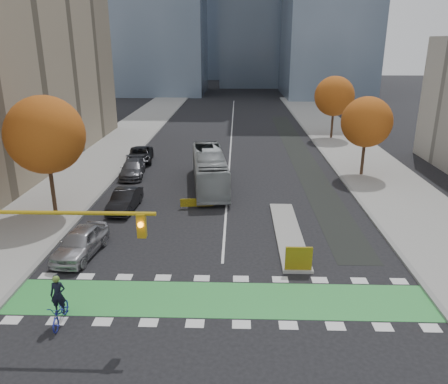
# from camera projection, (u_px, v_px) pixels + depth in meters

# --- Properties ---
(ground) EXTENTS (300.00, 300.00, 0.00)m
(ground) POSITION_uv_depth(u_px,v_px,m) (219.00, 318.00, 19.07)
(ground) COLOR black
(ground) RESTS_ON ground
(sidewalk_west) EXTENTS (7.00, 120.00, 0.15)m
(sidewalk_west) POSITION_uv_depth(u_px,v_px,m) (75.00, 179.00, 38.34)
(sidewalk_west) COLOR gray
(sidewalk_west) RESTS_ON ground
(sidewalk_east) EXTENTS (7.00, 120.00, 0.15)m
(sidewalk_east) POSITION_uv_depth(u_px,v_px,m) (385.00, 182.00, 37.57)
(sidewalk_east) COLOR gray
(sidewalk_east) RESTS_ON ground
(curb_west) EXTENTS (0.30, 120.00, 0.16)m
(curb_west) POSITION_uv_depth(u_px,v_px,m) (114.00, 179.00, 38.24)
(curb_west) COLOR gray
(curb_west) RESTS_ON ground
(curb_east) EXTENTS (0.30, 120.00, 0.16)m
(curb_east) POSITION_uv_depth(u_px,v_px,m) (344.00, 181.00, 37.67)
(curb_east) COLOR gray
(curb_east) RESTS_ON ground
(bike_crossing) EXTENTS (20.00, 3.00, 0.01)m
(bike_crossing) POSITION_uv_depth(u_px,v_px,m) (220.00, 299.00, 20.49)
(bike_crossing) COLOR green
(bike_crossing) RESTS_ON ground
(centre_line) EXTENTS (0.15, 70.00, 0.01)m
(centre_line) POSITION_uv_depth(u_px,v_px,m) (231.00, 135.00, 56.88)
(centre_line) COLOR silver
(centre_line) RESTS_ON ground
(bike_lane_paint) EXTENTS (2.50, 50.00, 0.01)m
(bike_lane_paint) POSITION_uv_depth(u_px,v_px,m) (299.00, 154.00, 47.21)
(bike_lane_paint) COLOR black
(bike_lane_paint) RESTS_ON ground
(median_island) EXTENTS (1.60, 10.00, 0.16)m
(median_island) POSITION_uv_depth(u_px,v_px,m) (288.00, 233.00, 27.44)
(median_island) COLOR gray
(median_island) RESTS_ON ground
(hazard_board) EXTENTS (1.40, 0.12, 1.30)m
(hazard_board) POSITION_uv_depth(u_px,v_px,m) (299.00, 258.00, 22.67)
(hazard_board) COLOR yellow
(hazard_board) RESTS_ON median_island
(tree_west) EXTENTS (5.20, 5.20, 8.22)m
(tree_west) POSITION_uv_depth(u_px,v_px,m) (45.00, 135.00, 28.94)
(tree_west) COLOR #332114
(tree_west) RESTS_ON ground
(tree_east_near) EXTENTS (4.40, 4.40, 7.08)m
(tree_east_near) POSITION_uv_depth(u_px,v_px,m) (367.00, 122.00, 37.94)
(tree_east_near) COLOR #332114
(tree_east_near) RESTS_ON ground
(tree_east_far) EXTENTS (4.80, 4.80, 7.65)m
(tree_east_far) POSITION_uv_depth(u_px,v_px,m) (334.00, 96.00, 52.93)
(tree_east_far) COLOR #332114
(tree_east_far) RESTS_ON ground
(traffic_signal_west) EXTENTS (8.53, 0.56, 5.20)m
(traffic_signal_west) POSITION_uv_depth(u_px,v_px,m) (20.00, 237.00, 17.51)
(traffic_signal_west) COLOR #BF9914
(traffic_signal_west) RESTS_ON ground
(cyclist) EXTENTS (0.84, 2.02, 2.28)m
(cyclist) POSITION_uv_depth(u_px,v_px,m) (60.00, 307.00, 18.55)
(cyclist) COLOR navy
(cyclist) RESTS_ON ground
(bus) EXTENTS (3.75, 10.81, 2.95)m
(bus) POSITION_uv_depth(u_px,v_px,m) (209.00, 170.00, 36.03)
(bus) COLOR #9CA2A3
(bus) RESTS_ON ground
(parked_car_a) EXTENTS (2.42, 4.86, 1.59)m
(parked_car_a) POSITION_uv_depth(u_px,v_px,m) (80.00, 242.00, 24.52)
(parked_car_a) COLOR #A7A6AC
(parked_car_a) RESTS_ON ground
(parked_car_b) EXTENTS (1.79, 4.51, 1.46)m
(parked_car_b) POSITION_uv_depth(u_px,v_px,m) (125.00, 200.00, 31.26)
(parked_car_b) COLOR black
(parked_car_b) RESTS_ON ground
(parked_car_c) EXTENTS (2.54, 5.12, 1.43)m
(parked_car_c) POSITION_uv_depth(u_px,v_px,m) (133.00, 168.00, 39.14)
(parked_car_c) COLOR #4C4C51
(parked_car_c) RESTS_ON ground
(parked_car_d) EXTENTS (3.00, 5.41, 1.43)m
(parked_car_d) POSITION_uv_depth(u_px,v_px,m) (140.00, 155.00, 43.87)
(parked_car_d) COLOR black
(parked_car_d) RESTS_ON ground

